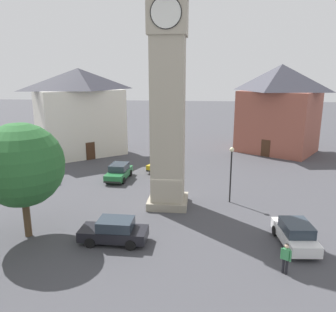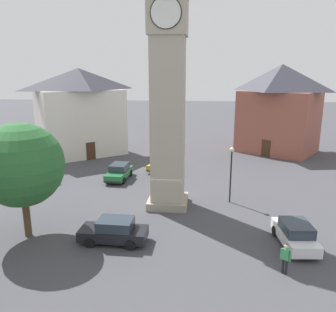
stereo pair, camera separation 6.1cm
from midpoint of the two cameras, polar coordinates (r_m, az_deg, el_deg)
The scene contains 12 objects.
ground_plane at distance 26.91m, azimuth 0.07°, elevation -8.26°, with size 200.00×200.00×0.00m, color #424247.
clock_tower at distance 25.07m, azimuth 0.07°, elevation 20.38°, with size 3.67×3.67×22.14m.
car_blue_kerb at distance 35.85m, azimuth -0.66°, elevation -1.26°, with size 3.25×4.46×1.53m.
car_silver_kerb at distance 33.21m, azimuth -8.20°, elevation -2.65°, with size 2.01×4.23×1.53m.
car_red_corner at distance 22.12m, azimuth 20.73°, elevation -12.19°, with size 2.09×4.27×1.53m.
car_white_side at distance 21.35m, azimuth -9.04°, elevation -12.38°, with size 4.15×1.86×1.53m.
car_black_far at distance 34.56m, azimuth -21.15°, elevation -2.81°, with size 4.41×3.57×1.53m.
pedestrian at distance 19.05m, azimuth 19.32°, elevation -15.65°, with size 0.48×0.38×1.69m.
tree at distance 22.38m, azimuth -23.47°, elevation -1.42°, with size 5.19×5.19×7.29m.
building_shop_left at distance 43.24m, azimuth -14.49°, elevation 7.22°, with size 11.81×11.15×10.67m.
building_terrace_right at distance 46.08m, azimuth 18.34°, elevation 7.69°, with size 11.96×11.44×11.18m.
lamp_post at distance 26.97m, azimuth 10.69°, elevation -1.56°, with size 0.36×0.36×4.52m.
Camera 2 is at (2.62, -24.77, 10.17)m, focal length 36.11 mm.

